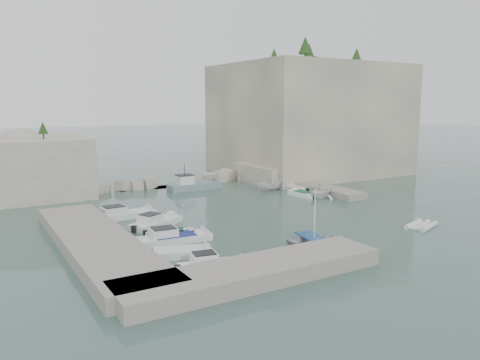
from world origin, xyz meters
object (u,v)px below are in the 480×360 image
motorboat_b (156,226)px  tender_east_d (270,190)px  motorboat_e (182,256)px  inflatable_dinghy (421,227)px  motorboat_f (215,270)px  motorboat_a (123,218)px  motorboat_c (170,237)px  tender_east_c (295,190)px  work_boat (195,189)px  motorboat_d (174,242)px  tender_east_a (321,198)px  tender_east_b (303,196)px  rowboat (314,244)px

motorboat_b → tender_east_d: tender_east_d is taller
motorboat_e → inflatable_dinghy: motorboat_e is taller
motorboat_f → tender_east_d: tender_east_d is taller
motorboat_a → inflatable_dinghy: bearing=-42.9°
inflatable_dinghy → motorboat_c: bearing=138.8°
tender_east_c → work_boat: (-10.90, 7.23, 0.00)m
motorboat_d → tender_east_a: (21.95, 7.65, 0.00)m
motorboat_e → tender_east_d: tender_east_d is taller
tender_east_a → motorboat_a: bearing=77.1°
tender_east_c → tender_east_d: (-2.77, 1.75, 0.00)m
tender_east_d → work_boat: bearing=53.3°
tender_east_b → tender_east_c: 3.94m
motorboat_a → motorboat_f: same height
motorboat_f → inflatable_dinghy: motorboat_f is taller
motorboat_a → motorboat_c: bearing=-85.4°
tender_east_b → motorboat_e: bearing=117.7°
motorboat_d → work_boat: bearing=65.2°
rowboat → inflatable_dinghy: rowboat is taller
motorboat_a → motorboat_c: motorboat_a is taller
motorboat_d → tender_east_c: bearing=35.0°
rowboat → work_boat: work_boat is taller
motorboat_d → tender_east_d: size_ratio=1.58×
tender_east_a → tender_east_b: bearing=26.5°
motorboat_b → tender_east_b: motorboat_b is taller
tender_east_d → tender_east_b: bearing=-170.8°
rowboat → tender_east_a: size_ratio=1.18×
motorboat_e → tender_east_d: bearing=62.4°
motorboat_f → tender_east_d: size_ratio=1.28×
motorboat_a → motorboat_e: 13.62m
motorboat_d → tender_east_c: (22.36, 13.12, 0.00)m
tender_east_c → tender_east_b: bearing=153.4°
motorboat_b → motorboat_f: same height
motorboat_c → work_boat: 21.91m
motorboat_d → tender_east_d: bearing=41.8°
tender_east_d → rowboat: bearing=151.5°
motorboat_f → motorboat_d: bearing=98.8°
inflatable_dinghy → motorboat_d: bearing=142.7°
motorboat_f → work_boat: (11.68, 27.76, 0.00)m
motorboat_b → motorboat_e: (-1.46, -9.04, 0.00)m
motorboat_d → work_boat: work_boat is taller
tender_east_a → work_boat: (-10.49, 12.70, 0.00)m
motorboat_f → tender_east_b: size_ratio=1.24×
inflatable_dinghy → tender_east_a: (1.00, 14.90, 0.00)m
motorboat_d → tender_east_c: motorboat_d is taller
tender_east_d → motorboat_b: bearing=113.6°
tender_east_d → work_boat: work_boat is taller
motorboat_a → inflatable_dinghy: motorboat_a is taller
motorboat_b → motorboat_e: motorboat_b is taller
motorboat_e → tender_east_d: size_ratio=1.14×
inflatable_dinghy → motorboat_e: bearing=152.2°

